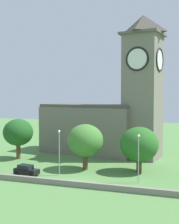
{
  "coord_description": "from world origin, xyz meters",
  "views": [
    {
      "loc": [
        16.59,
        -44.12,
        13.7
      ],
      "look_at": [
        -1.41,
        9.69,
        10.7
      ],
      "focal_mm": 48.33,
      "sensor_mm": 36.0,
      "label": 1
    }
  ],
  "objects_px": {
    "tree_riverside_west": "(85,141)",
    "streetlamp_west_mid": "(59,146)",
    "car_black": "(26,170)",
    "tree_churchyard": "(139,144)",
    "church": "(109,113)",
    "tree_riverside_east": "(18,133)",
    "streetlamp_central": "(138,151)"
  },
  "relations": [
    {
      "from": "car_black",
      "to": "tree_riverside_west",
      "type": "xyz_separation_m",
      "value": [
        8.3,
        7.1,
        4.53
      ]
    },
    {
      "from": "tree_riverside_west",
      "to": "streetlamp_west_mid",
      "type": "bearing_deg",
      "value": -117.61
    },
    {
      "from": "church",
      "to": "streetlamp_central",
      "type": "distance_m",
      "value": 23.88
    },
    {
      "from": "streetlamp_west_mid",
      "to": "streetlamp_central",
      "type": "xyz_separation_m",
      "value": [
        13.63,
        -0.17,
        -0.09
      ]
    },
    {
      "from": "church",
      "to": "car_black",
      "type": "xyz_separation_m",
      "value": [
        -8.73,
        -22.51,
        -8.8
      ]
    },
    {
      "from": "tree_churchyard",
      "to": "tree_riverside_west",
      "type": "relative_size",
      "value": 0.97
    },
    {
      "from": "tree_churchyard",
      "to": "tree_riverside_west",
      "type": "distance_m",
      "value": 9.91
    },
    {
      "from": "church",
      "to": "tree_riverside_west",
      "type": "distance_m",
      "value": 16.0
    },
    {
      "from": "church",
      "to": "streetlamp_west_mid",
      "type": "xyz_separation_m",
      "value": [
        -3.26,
        -20.83,
        -4.56
      ]
    },
    {
      "from": "streetlamp_central",
      "to": "tree_riverside_west",
      "type": "height_order",
      "value": "tree_riverside_west"
    },
    {
      "from": "streetlamp_west_mid",
      "to": "tree_riverside_east",
      "type": "bearing_deg",
      "value": 145.16
    },
    {
      "from": "church",
      "to": "tree_riverside_east",
      "type": "height_order",
      "value": "church"
    },
    {
      "from": "church",
      "to": "streetlamp_central",
      "type": "relative_size",
      "value": 4.05
    },
    {
      "from": "car_black",
      "to": "tree_riverside_east",
      "type": "height_order",
      "value": "tree_riverside_east"
    },
    {
      "from": "church",
      "to": "tree_riverside_west",
      "type": "height_order",
      "value": "church"
    },
    {
      "from": "car_black",
      "to": "streetlamp_west_mid",
      "type": "relative_size",
      "value": 0.58
    },
    {
      "from": "tree_churchyard",
      "to": "car_black",
      "type": "bearing_deg",
      "value": -155.5
    },
    {
      "from": "streetlamp_west_mid",
      "to": "tree_riverside_west",
      "type": "height_order",
      "value": "tree_riverside_west"
    },
    {
      "from": "streetlamp_central",
      "to": "tree_churchyard",
      "type": "xyz_separation_m",
      "value": [
        -0.96,
        6.75,
        0.0
      ]
    },
    {
      "from": "car_black",
      "to": "tree_churchyard",
      "type": "xyz_separation_m",
      "value": [
        18.13,
        8.26,
        4.14
      ]
    },
    {
      "from": "car_black",
      "to": "tree_riverside_west",
      "type": "distance_m",
      "value": 11.82
    },
    {
      "from": "streetlamp_west_mid",
      "to": "streetlamp_central",
      "type": "relative_size",
      "value": 1.02
    },
    {
      "from": "streetlamp_west_mid",
      "to": "church",
      "type": "bearing_deg",
      "value": 81.1
    },
    {
      "from": "church",
      "to": "tree_churchyard",
      "type": "relative_size",
      "value": 3.8
    },
    {
      "from": "streetlamp_central",
      "to": "tree_riverside_west",
      "type": "bearing_deg",
      "value": 152.63
    },
    {
      "from": "streetlamp_west_mid",
      "to": "tree_riverside_west",
      "type": "xyz_separation_m",
      "value": [
        2.83,
        5.42,
        0.29
      ]
    },
    {
      "from": "streetlamp_central",
      "to": "streetlamp_west_mid",
      "type": "bearing_deg",
      "value": 179.27
    },
    {
      "from": "church",
      "to": "tree_riverside_east",
      "type": "distance_m",
      "value": 20.97
    },
    {
      "from": "church",
      "to": "tree_churchyard",
      "type": "bearing_deg",
      "value": -56.57
    },
    {
      "from": "streetlamp_west_mid",
      "to": "tree_riverside_west",
      "type": "distance_m",
      "value": 6.12
    },
    {
      "from": "tree_churchyard",
      "to": "tree_riverside_east",
      "type": "bearing_deg",
      "value": 173.03
    },
    {
      "from": "streetlamp_west_mid",
      "to": "tree_riverside_west",
      "type": "bearing_deg",
      "value": 62.39
    }
  ]
}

